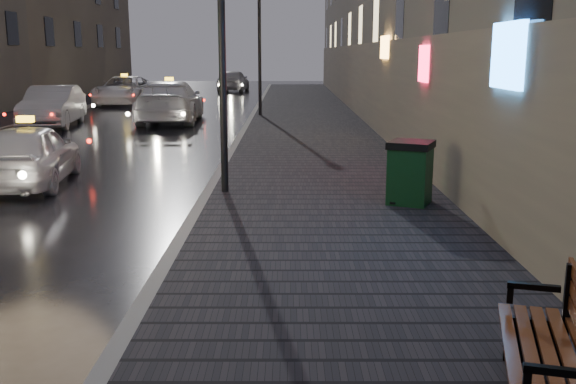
% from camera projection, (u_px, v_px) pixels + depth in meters
% --- Properties ---
extents(sidewalk, '(4.60, 58.00, 0.15)m').
position_uv_depth(sidewalk, '(307.00, 119.00, 27.39)').
color(sidewalk, black).
rests_on(sidewalk, ground).
extents(curb, '(0.20, 58.00, 0.15)m').
position_uv_depth(curb, '(251.00, 119.00, 27.39)').
color(curb, slate).
rests_on(curb, ground).
extents(sidewalk_far, '(2.40, 58.00, 0.15)m').
position_uv_depth(sidewalk_far, '(13.00, 119.00, 27.40)').
color(sidewalk_far, black).
rests_on(sidewalk_far, ground).
extents(curb_far, '(0.20, 58.00, 0.15)m').
position_uv_depth(curb_far, '(43.00, 119.00, 27.40)').
color(curb_far, slate).
rests_on(curb_far, ground).
extents(building_far_c, '(6.00, 22.00, 11.00)m').
position_uv_depth(building_far_c, '(46.00, 13.00, 43.84)').
color(building_far_c, '#6B6051').
rests_on(building_far_c, ground).
extents(lamp_near, '(0.36, 0.36, 5.28)m').
position_uv_depth(lamp_near, '(221.00, 17.00, 12.01)').
color(lamp_near, black).
rests_on(lamp_near, sidewalk).
extents(lamp_far, '(0.36, 0.36, 5.28)m').
position_uv_depth(lamp_far, '(259.00, 37.00, 27.64)').
color(lamp_far, black).
rests_on(lamp_far, sidewalk).
extents(bench, '(1.10, 1.98, 0.96)m').
position_uv_depth(bench, '(560.00, 353.00, 4.82)').
color(bench, black).
rests_on(bench, sidewalk).
extents(trash_bin, '(0.98, 0.98, 1.14)m').
position_uv_depth(trash_bin, '(410.00, 172.00, 11.58)').
color(trash_bin, black).
rests_on(trash_bin, sidewalk).
extents(taxi_near, '(2.12, 4.21, 1.38)m').
position_uv_depth(taxi_near, '(28.00, 154.00, 13.87)').
color(taxi_near, silver).
rests_on(taxi_near, ground).
extents(car_left_mid, '(2.21, 4.94, 1.57)m').
position_uv_depth(car_left_mid, '(53.00, 106.00, 25.05)').
color(car_left_mid, '#A2A1AA').
rests_on(car_left_mid, ground).
extents(taxi_mid, '(2.67, 6.01, 1.71)m').
position_uv_depth(taxi_mid, '(170.00, 102.00, 26.54)').
color(taxi_mid, white).
rests_on(taxi_mid, ground).
extents(taxi_far, '(2.78, 5.70, 1.56)m').
position_uv_depth(taxi_far, '(125.00, 90.00, 35.75)').
color(taxi_far, silver).
rests_on(taxi_far, ground).
extents(car_far, '(2.29, 4.88, 1.61)m').
position_uv_depth(car_far, '(233.00, 81.00, 47.49)').
color(car_far, '#A8A7AF').
rests_on(car_far, ground).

